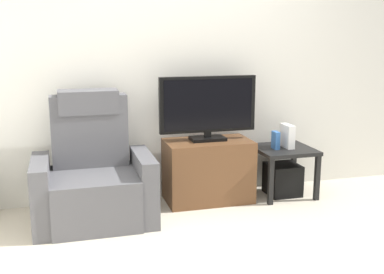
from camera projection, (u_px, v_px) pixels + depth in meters
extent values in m
plane|color=beige|center=(222.00, 237.00, 3.70)|extent=(6.40, 6.40, 0.00)
cube|color=silver|center=(185.00, 61.00, 4.49)|extent=(6.40, 0.06, 2.60)
cube|color=brown|center=(208.00, 171.00, 4.47)|extent=(0.80, 0.46, 0.58)
cube|color=black|center=(215.00, 165.00, 4.24)|extent=(0.73, 0.02, 0.02)
cube|color=black|center=(214.00, 160.00, 4.28)|extent=(0.34, 0.11, 0.04)
cube|color=black|center=(208.00, 139.00, 4.43)|extent=(0.32, 0.20, 0.03)
cube|color=black|center=(208.00, 134.00, 4.42)|extent=(0.06, 0.04, 0.05)
cube|color=black|center=(208.00, 104.00, 4.36)|extent=(0.91, 0.05, 0.51)
cube|color=black|center=(209.00, 105.00, 4.33)|extent=(0.84, 0.01, 0.46)
cube|color=#515156|center=(95.00, 198.00, 3.97)|extent=(0.70, 0.72, 0.42)
cube|color=#515156|center=(90.00, 131.00, 4.11)|extent=(0.64, 0.20, 0.62)
cube|color=#515156|center=(88.00, 102.00, 4.08)|extent=(0.50, 0.26, 0.20)
cube|color=#515156|center=(41.00, 194.00, 3.84)|extent=(0.14, 0.68, 0.56)
cube|color=#515156|center=(144.00, 186.00, 4.06)|extent=(0.14, 0.68, 0.56)
cube|color=black|center=(284.00, 150.00, 4.61)|extent=(0.54, 0.54, 0.04)
cube|color=black|center=(271.00, 182.00, 4.37)|extent=(0.04, 0.04, 0.43)
cube|color=black|center=(317.00, 178.00, 4.50)|extent=(0.04, 0.04, 0.43)
cube|color=black|center=(251.00, 168.00, 4.82)|extent=(0.04, 0.04, 0.43)
cube|color=black|center=(294.00, 165.00, 4.94)|extent=(0.04, 0.04, 0.43)
cube|color=black|center=(283.00, 179.00, 4.67)|extent=(0.30, 0.30, 0.30)
cube|color=#3366B2|center=(276.00, 140.00, 4.54)|extent=(0.05, 0.10, 0.17)
cube|color=white|center=(287.00, 136.00, 4.60)|extent=(0.07, 0.20, 0.22)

